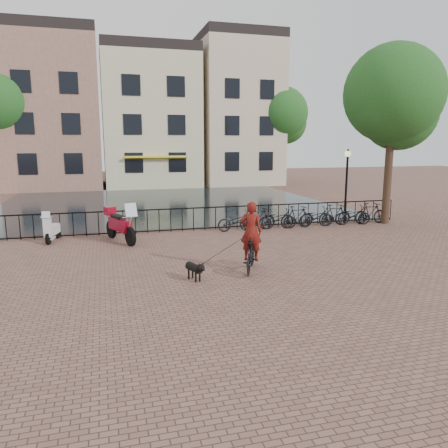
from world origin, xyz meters
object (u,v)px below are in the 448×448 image
object	(u,v)px
dog	(194,270)
motorcycle	(120,221)
lamp_post	(347,174)
cyclist	(251,241)
scooter	(52,225)

from	to	relation	value
dog	motorcycle	size ratio (longest dim) A/B	0.38
lamp_post	motorcycle	xyz separation A→B (m)	(-10.38, -0.97, -1.55)
dog	lamp_post	bearing A→B (deg)	17.26
lamp_post	cyclist	distance (m)	9.21
lamp_post	scooter	xyz separation A→B (m)	(-12.93, -0.18, -1.72)
lamp_post	dog	size ratio (longest dim) A/B	3.87
lamp_post	dog	distance (m)	10.95
motorcycle	scooter	bearing A→B (deg)	141.08
motorcycle	dog	bearing A→B (deg)	-93.74
scooter	lamp_post	bearing A→B (deg)	12.42
lamp_post	cyclist	xyz separation A→B (m)	(-6.78, -6.07, -1.44)
lamp_post	scooter	distance (m)	13.05
motorcycle	scooter	size ratio (longest dim) A/B	1.62
motorcycle	scooter	distance (m)	2.68
lamp_post	cyclist	world-z (taller)	lamp_post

